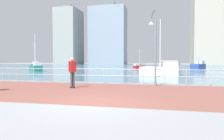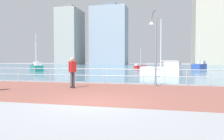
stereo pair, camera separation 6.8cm
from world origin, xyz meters
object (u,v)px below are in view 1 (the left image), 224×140
lamppost (154,44)px  skateboarder (72,69)px  sailboat_white (36,68)px  sailboat_yellow (198,66)px  sailboat_blue (139,67)px  sailboat_navy (34,65)px  sailboat_ivory (161,70)px

lamppost → skateboarder: 5.52m
skateboarder → sailboat_white: 23.76m
sailboat_yellow → sailboat_white: 29.25m
sailboat_blue → sailboat_navy: (-23.96, -1.66, 0.18)m
lamppost → sailboat_blue: bearing=97.4°
skateboarder → sailboat_blue: (0.60, 33.86, -0.71)m
sailboat_yellow → sailboat_ivory: bearing=-110.5°
lamppost → skateboarder: (-4.70, -2.40, -1.63)m
lamppost → sailboat_white: sailboat_white is taller
sailboat_ivory → sailboat_blue: (-4.59, 21.04, -0.20)m
lamppost → sailboat_blue: size_ratio=1.17×
sailboat_ivory → sailboat_yellow: bearing=69.5°
sailboat_white → sailboat_navy: bearing=123.6°
lamppost → sailboat_white: size_ratio=0.83×
sailboat_ivory → lamppost: bearing=-92.7°
lamppost → skateboarder: bearing=-152.9°
sailboat_blue → sailboat_white: 21.30m
skateboarder → sailboat_yellow: (12.03, 31.16, -0.44)m
skateboarder → sailboat_ivory: (5.19, 12.82, -0.51)m
sailboat_yellow → sailboat_navy: (-35.40, 1.04, -0.09)m
skateboarder → sailboat_white: sailboat_white is taller
sailboat_blue → sailboat_navy: size_ratio=0.70×
lamppost → sailboat_ivory: size_ratio=0.78×
lamppost → sailboat_navy: sailboat_navy is taller
sailboat_ivory → sailboat_blue: bearing=102.3°
lamppost → sailboat_ivory: sailboat_ivory is taller
skateboarder → sailboat_yellow: sailboat_yellow is taller
sailboat_blue → sailboat_white: bearing=-135.1°
skateboarder → sailboat_ivory: bearing=68.0°
skateboarder → sailboat_white: size_ratio=0.31×
sailboat_ivory → sailboat_yellow: size_ratio=0.90×
skateboarder → sailboat_yellow: size_ratio=0.26×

